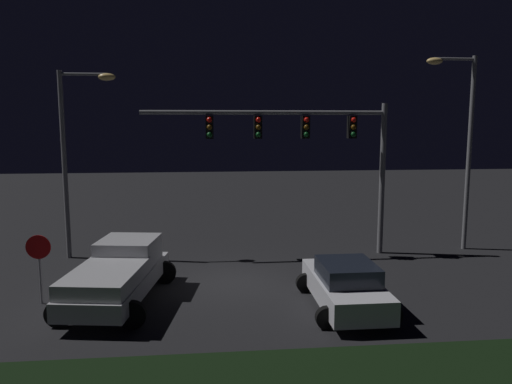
{
  "coord_description": "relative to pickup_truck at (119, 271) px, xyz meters",
  "views": [
    {
      "loc": [
        -0.86,
        -17.1,
        5.68
      ],
      "look_at": [
        1.04,
        1.76,
        3.0
      ],
      "focal_mm": 34.37,
      "sensor_mm": 36.0,
      "label": 1
    }
  ],
  "objects": [
    {
      "name": "ground_plane",
      "position": [
        3.69,
        1.61,
        -1.0
      ],
      "size": [
        80.0,
        80.0,
        0.0
      ],
      "primitive_type": "plane",
      "color": "black"
    },
    {
      "name": "car_sedan",
      "position": [
        7.01,
        -1.37,
        -0.26
      ],
      "size": [
        2.48,
        4.4,
        1.51
      ],
      "rotation": [
        0.0,
        0.0,
        1.57
      ],
      "color": "silver",
      "rests_on": "ground_plane"
    },
    {
      "name": "street_lamp_right",
      "position": [
        14.0,
        5.17,
        4.32
      ],
      "size": [
        2.26,
        0.44,
        8.55
      ],
      "color": "slate",
      "rests_on": "ground_plane"
    },
    {
      "name": "stop_sign",
      "position": [
        -2.43,
        -0.05,
        0.56
      ],
      "size": [
        0.76,
        0.08,
        2.23
      ],
      "color": "slate",
      "rests_on": "ground_plane"
    },
    {
      "name": "traffic_signal_gantry",
      "position": [
        6.99,
        4.84,
        4.03
      ],
      "size": [
        10.32,
        0.56,
        6.5
      ],
      "color": "slate",
      "rests_on": "ground_plane"
    },
    {
      "name": "street_lamp_left",
      "position": [
        -2.58,
        5.41,
        3.91
      ],
      "size": [
        2.31,
        0.44,
        7.78
      ],
      "color": "slate",
      "rests_on": "ground_plane"
    },
    {
      "name": "pickup_truck",
      "position": [
        0.0,
        0.0,
        0.0
      ],
      "size": [
        3.42,
        5.64,
        1.8
      ],
      "rotation": [
        0.0,
        0.0,
        1.42
      ],
      "color": "#B7B7BC",
      "rests_on": "ground_plane"
    }
  ]
}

